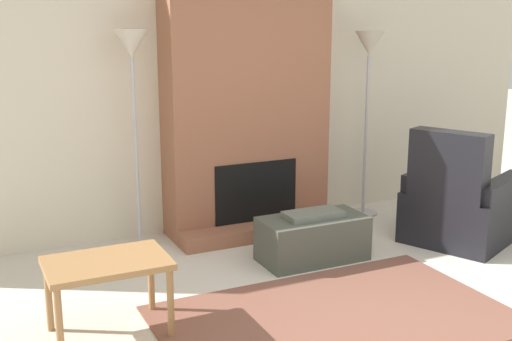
{
  "coord_description": "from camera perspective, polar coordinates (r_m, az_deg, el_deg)",
  "views": [
    {
      "loc": [
        -2.43,
        -2.82,
        1.95
      ],
      "look_at": [
        0.0,
        2.3,
        0.61
      ],
      "focal_mm": 45.0,
      "sensor_mm": 36.0,
      "label": 1
    }
  ],
  "objects": [
    {
      "name": "fireplace",
      "position": [
        5.88,
        -0.8,
        6.56
      ],
      "size": [
        1.54,
        0.65,
        2.6
      ],
      "color": "#935B42",
      "rests_on": "ground_plane"
    },
    {
      "name": "ottoman",
      "position": [
        5.34,
        5.06,
        -5.97
      ],
      "size": [
        0.88,
        0.44,
        0.42
      ],
      "color": "#474C42",
      "rests_on": "ground_plane"
    },
    {
      "name": "floor_lamp_left",
      "position": [
        5.42,
        -10.93,
        9.12
      ],
      "size": [
        0.29,
        0.29,
        1.87
      ],
      "color": "#ADADB2",
      "rests_on": "ground_plane"
    },
    {
      "name": "side_table",
      "position": [
        4.13,
        -13.09,
        -8.63
      ],
      "size": [
        0.75,
        0.51,
        0.5
      ],
      "color": "#9E7042",
      "rests_on": "ground_plane"
    },
    {
      "name": "floor_lamp_right",
      "position": [
        6.42,
        9.98,
        9.51
      ],
      "size": [
        0.29,
        0.29,
        1.84
      ],
      "color": "#ADADB2",
      "rests_on": "ground_plane"
    },
    {
      "name": "area_rug",
      "position": [
        4.43,
        7.12,
        -12.85
      ],
      "size": [
        2.33,
        1.46,
        0.01
      ],
      "primitive_type": "cube",
      "color": "brown",
      "rests_on": "ground_plane"
    },
    {
      "name": "armchair",
      "position": [
        6.01,
        17.61,
        -3.17
      ],
      "size": [
        1.2,
        1.13,
        1.04
      ],
      "rotation": [
        0.0,
        0.0,
        2.0
      ],
      "color": "black",
      "rests_on": "ground_plane"
    },
    {
      "name": "wall_back",
      "position": [
        6.1,
        -1.76,
        7.19
      ],
      "size": [
        6.94,
        0.06,
        2.6
      ],
      "primitive_type": "cube",
      "color": "beige",
      "rests_on": "ground_plane"
    }
  ]
}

